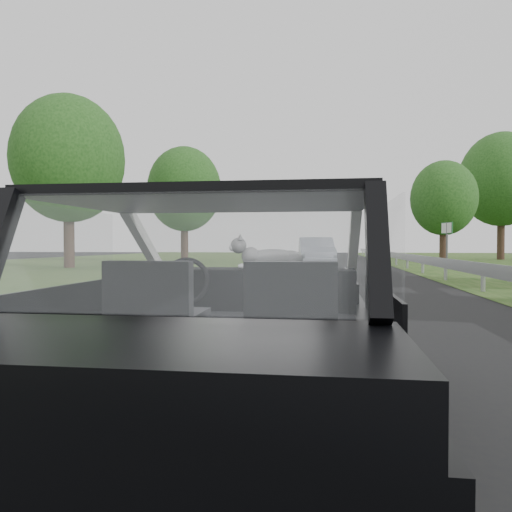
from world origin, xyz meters
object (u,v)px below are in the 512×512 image
(subject_car, at_px, (232,317))
(other_car, at_px, (316,253))
(cat, at_px, (273,257))
(highway_sign, at_px, (447,246))

(subject_car, xyz_separation_m, other_car, (0.01, 21.65, 0.04))
(cat, relative_size, other_car, 0.12)
(cat, relative_size, highway_sign, 0.26)
(cat, distance_m, other_car, 21.02)
(subject_car, xyz_separation_m, cat, (0.19, 0.64, 0.36))
(subject_car, relative_size, highway_sign, 1.82)
(subject_car, distance_m, highway_sign, 21.43)
(subject_car, bearing_deg, cat, 73.24)
(other_car, distance_m, highway_sign, 6.04)
(cat, bearing_deg, other_car, 78.60)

